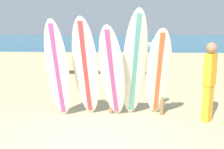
% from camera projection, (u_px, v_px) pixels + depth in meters
% --- Properties ---
extents(ground_plane, '(120.00, 120.00, 0.00)m').
position_uv_depth(ground_plane, '(86.00, 144.00, 4.33)').
color(ground_plane, '#CCB784').
extents(ocean_water, '(120.00, 80.00, 0.01)m').
position_uv_depth(ocean_water, '(124.00, 38.00, 61.28)').
color(ocean_water, '#196B93').
rests_on(ocean_water, ground).
extents(surfboard_rack, '(2.52, 0.09, 1.16)m').
position_uv_depth(surfboard_rack, '(111.00, 84.00, 5.78)').
color(surfboard_rack, olive).
rests_on(surfboard_rack, ground).
extents(surfboard_leaning_far_left, '(0.57, 0.73, 2.23)m').
position_uv_depth(surfboard_leaning_far_left, '(58.00, 71.00, 5.35)').
color(surfboard_leaning_far_left, silver).
rests_on(surfboard_leaning_far_left, ground).
extents(surfboard_leaning_left, '(0.68, 0.80, 2.29)m').
position_uv_depth(surfboard_leaning_left, '(86.00, 69.00, 5.47)').
color(surfboard_leaning_left, silver).
rests_on(surfboard_leaning_left, ground).
extents(surfboard_leaning_center_left, '(0.72, 1.04, 2.11)m').
position_uv_depth(surfboard_leaning_center_left, '(112.00, 74.00, 5.30)').
color(surfboard_leaning_center_left, white).
rests_on(surfboard_leaning_center_left, ground).
extents(surfboard_leaning_center, '(0.68, 0.91, 2.44)m').
position_uv_depth(surfboard_leaning_center, '(135.00, 66.00, 5.39)').
color(surfboard_leaning_center, silver).
rests_on(surfboard_leaning_center, ground).
extents(surfboard_leaning_center_right, '(0.54, 0.95, 2.05)m').
position_uv_depth(surfboard_leaning_center_right, '(158.00, 74.00, 5.40)').
color(surfboard_leaning_center_right, white).
rests_on(surfboard_leaning_center_right, ground).
extents(beachgoer_standing, '(0.32, 0.33, 1.74)m').
position_uv_depth(beachgoer_standing, '(209.00, 79.00, 5.26)').
color(beachgoer_standing, gold).
rests_on(beachgoer_standing, ground).
extents(small_boat_offshore, '(2.72, 2.56, 0.71)m').
position_uv_depth(small_boat_offshore, '(156.00, 43.00, 33.10)').
color(small_boat_offshore, silver).
rests_on(small_boat_offshore, ocean_water).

